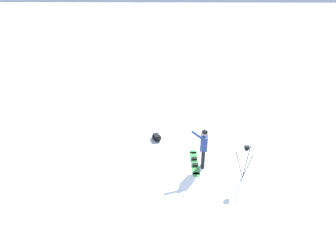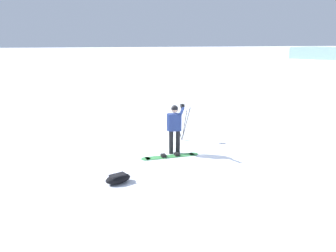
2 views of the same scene
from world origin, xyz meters
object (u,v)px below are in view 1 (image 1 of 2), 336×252
(snowboard, at_px, (195,162))
(gear_bag_large, at_px, (157,137))
(camera_tripod, at_px, (246,156))
(snowboarder, at_px, (204,145))

(snowboard, distance_m, gear_bag_large, 2.46)
(snowboard, height_order, camera_tripod, camera_tripod)
(snowboarder, xyz_separation_m, snowboard, (0.22, 0.28, -0.93))
(snowboarder, height_order, gear_bag_large, snowboarder)
(snowboard, height_order, gear_bag_large, gear_bag_large)
(gear_bag_large, height_order, camera_tripod, camera_tripod)
(snowboard, relative_size, gear_bag_large, 2.38)
(gear_bag_large, bearing_deg, camera_tripod, -129.56)
(snowboarder, height_order, snowboard, snowboarder)
(gear_bag_large, distance_m, camera_tripod, 4.38)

